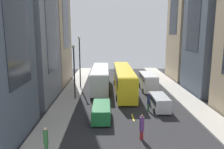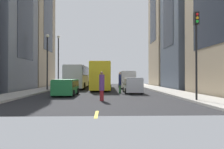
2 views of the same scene
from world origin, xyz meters
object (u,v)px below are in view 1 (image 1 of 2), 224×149
Objects in this scene: car_green_1 at (101,111)px; pedestrian_waiting_curb at (148,101)px; streetcar_yellow at (124,78)px; pedestrian_crossing_mid at (142,127)px; car_silver_0 at (160,101)px; pedestrian_walking_far at (46,140)px; city_bus_white at (100,76)px; delivery_van_white at (148,81)px.

pedestrian_waiting_curb is at bearing 22.96° from car_green_1.
pedestrian_waiting_curb is at bearing -75.85° from streetcar_yellow.
streetcar_yellow is 15.50m from pedestrian_crossing_mid.
car_silver_0 is 1.94× the size of pedestrian_walking_far.
city_bus_white is at bearing -68.11° from pedestrian_walking_far.
city_bus_white reaches higher than pedestrian_waiting_curb.
city_bus_white is 12.83m from car_green_1.
pedestrian_walking_far is 7.70m from pedestrian_crossing_mid.
streetcar_yellow reaches higher than city_bus_white.
pedestrian_walking_far is 0.99× the size of pedestrian_crossing_mid.
streetcar_yellow reaches higher than delivery_van_white.
streetcar_yellow is 11.39m from car_green_1.
delivery_van_white is at bearing -88.41° from pedestrian_walking_far.
car_silver_0 is 1.48m from pedestrian_waiting_curb.
streetcar_yellow reaches higher than car_green_1.
pedestrian_waiting_curb is (-1.67, -9.38, -0.29)m from delivery_van_white.
pedestrian_crossing_mid is at bearing -52.82° from car_green_1.
car_silver_0 is 7.95m from pedestrian_crossing_mid.
car_silver_0 is 7.20m from car_green_1.
pedestrian_crossing_mid is at bearing -102.17° from delivery_van_white.
city_bus_white is at bearing 92.02° from car_green_1.
car_green_1 is (-3.11, -10.89, -1.22)m from streetcar_yellow.
streetcar_yellow is 6.88× the size of pedestrian_crossing_mid.
delivery_van_white is at bearing -8.87° from city_bus_white.
pedestrian_waiting_curb reaches higher than car_green_1.
streetcar_yellow reaches higher than car_silver_0.
delivery_van_white is 16.57m from pedestrian_crossing_mid.
delivery_van_white is 13.56m from car_green_1.
car_green_1 is (0.45, -12.78, -1.11)m from city_bus_white.
car_green_1 is 2.14× the size of pedestrian_crossing_mid.
car_silver_0 is at bearing -66.46° from streetcar_yellow.
streetcar_yellow is 19.31m from pedestrian_walking_far.
pedestrian_crossing_mid is (-3.49, -16.19, -0.38)m from delivery_van_white.
streetcar_yellow is 2.58× the size of delivery_van_white.
streetcar_yellow is at bearing 74.08° from car_green_1.
pedestrian_crossing_mid is (0.36, -15.46, -0.99)m from streetcar_yellow.
pedestrian_crossing_mid is at bearing -88.67° from streetcar_yellow.
pedestrian_walking_far reaches higher than car_silver_0.
pedestrian_waiting_curb is (5.29, 2.24, 0.32)m from car_green_1.
car_green_1 is at bearing -120.90° from delivery_van_white.
car_green_1 is at bearing -86.62° from pedestrian_walking_far.
pedestrian_walking_far reaches higher than pedestrian_waiting_curb.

